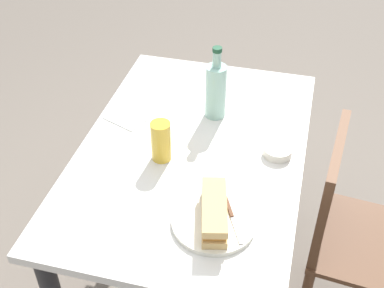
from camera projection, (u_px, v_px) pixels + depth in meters
ground_plane at (192, 282)px, 2.21m from camera, size 8.00×8.00×0.00m
dining_table at (192, 176)px, 1.81m from camera, size 1.13×0.75×0.76m
chair_far at (350, 230)px, 1.79m from camera, size 0.44×0.44×0.86m
plate_near at (214, 222)px, 1.46m from camera, size 0.24×0.24×0.01m
baguette_sandwich_near at (214, 212)px, 1.44m from camera, size 0.22×0.12×0.07m
knife_near at (232, 217)px, 1.47m from camera, size 0.17×0.09×0.01m
water_bottle at (216, 90)px, 1.81m from camera, size 0.08×0.08×0.28m
beer_glass at (161, 141)px, 1.65m from camera, size 0.07×0.07×0.14m
olive_bowl at (278, 151)px, 1.70m from camera, size 0.10×0.10×0.03m
paper_napkin at (130, 115)px, 1.87m from camera, size 0.18×0.18×0.00m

